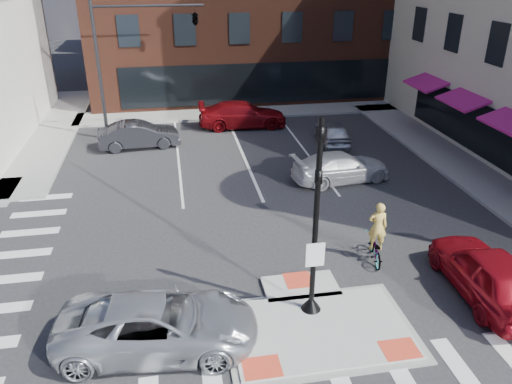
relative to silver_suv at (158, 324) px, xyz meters
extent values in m
plane|color=#28282B|center=(4.50, 0.29, -0.75)|extent=(120.00, 120.00, 0.00)
cube|color=gray|center=(4.50, -0.21, -0.72)|extent=(5.40, 3.60, 0.06)
cube|color=#A8A8A3|center=(4.50, -0.21, -0.69)|extent=(5.00, 3.20, 0.12)
cube|color=#A8A8A3|center=(4.50, 1.89, -0.69)|extent=(2.40, 1.40, 0.12)
cube|color=red|center=(2.60, -1.41, -0.63)|extent=(1.00, 0.80, 0.01)
cube|color=red|center=(6.40, -1.41, -0.63)|extent=(1.00, 0.80, 0.01)
cube|color=red|center=(4.50, 2.19, -0.63)|extent=(0.90, 0.90, 0.01)
cube|color=gray|center=(-6.50, 20.29, -0.68)|extent=(3.00, 20.00, 0.15)
cube|color=gray|center=(15.30, 10.29, -0.68)|extent=(3.00, 24.00, 0.15)
cube|color=gray|center=(7.50, 22.29, -0.68)|extent=(26.00, 3.00, 0.15)
cube|color=black|center=(7.50, 23.29, 1.05)|extent=(20.00, 0.12, 2.80)
cube|color=black|center=(16.50, 10.29, 0.95)|extent=(0.12, 16.00, 2.60)
cube|color=#BF197F|center=(15.80, 10.29, 2.30)|extent=(1.46, 3.00, 0.58)
cube|color=#BF197F|center=(15.80, 16.29, 2.30)|extent=(1.46, 3.00, 0.58)
cube|color=slate|center=(0.50, 52.29, 4.25)|extent=(10.00, 12.00, 10.00)
cone|color=black|center=(4.50, 0.69, -0.41)|extent=(0.60, 0.60, 0.45)
cylinder|color=black|center=(4.50, 0.69, 2.45)|extent=(0.16, 0.16, 5.80)
cube|color=white|center=(4.50, 0.57, 1.35)|extent=(0.55, 0.04, 0.75)
imported|color=black|center=(4.50, 0.69, 4.55)|extent=(0.18, 0.22, 1.10)
imported|color=black|center=(4.50, 0.69, 3.35)|extent=(0.18, 0.22, 1.10)
cylinder|color=black|center=(-3.00, 18.29, 3.25)|extent=(0.20, 0.20, 8.00)
cylinder|color=black|center=(0.00, 18.29, 6.65)|extent=(6.00, 0.14, 0.14)
imported|color=black|center=(2.50, 18.29, 6.05)|extent=(0.48, 2.24, 0.90)
imported|color=silver|center=(0.00, 0.00, 0.00)|extent=(5.65, 3.06, 1.51)
imported|color=maroon|center=(10.15, 0.56, 0.07)|extent=(2.14, 4.93, 1.65)
imported|color=silver|center=(8.60, 10.03, -0.06)|extent=(4.98, 2.56, 1.38)
imported|color=#29292F|center=(-1.06, 16.46, -0.01)|extent=(4.61, 1.97, 1.48)
imported|color=silver|center=(9.84, 15.22, -0.08)|extent=(1.99, 4.12, 1.35)
imported|color=maroon|center=(5.24, 19.22, 0.05)|extent=(5.59, 2.47, 1.60)
imported|color=#3F3F44|center=(7.50, 3.09, -0.28)|extent=(0.98, 1.88, 0.94)
imported|color=#DDB84E|center=(7.50, 3.09, 0.60)|extent=(0.73, 0.56, 1.80)
camera|label=1|loc=(0.75, -10.98, 8.95)|focal=35.00mm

